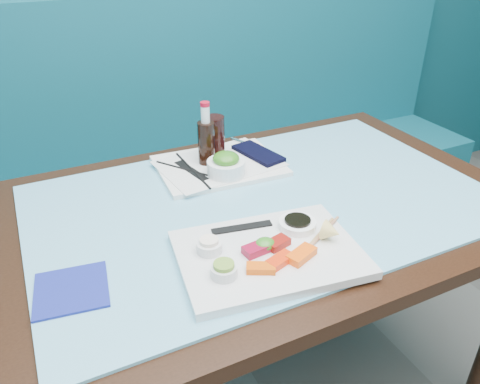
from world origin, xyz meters
name	(u,v)px	position (x,y,z in m)	size (l,w,h in m)	color
booth_bench	(173,188)	(0.00, 2.29, 0.37)	(3.00, 0.56, 1.17)	#0F515F
dining_table	(263,228)	(0.00, 1.45, 0.67)	(1.40, 0.90, 0.75)	black
glass_top	(264,201)	(0.00, 1.45, 0.75)	(1.22, 0.76, 0.01)	#68B2D0
sashimi_plate	(269,254)	(-0.11, 1.22, 0.77)	(0.40, 0.29, 0.02)	silver
salmon_left	(261,268)	(-0.16, 1.17, 0.79)	(0.06, 0.03, 0.01)	#EC5309
salmon_mid	(280,260)	(-0.11, 1.17, 0.79)	(0.06, 0.03, 0.02)	red
salmon_right	(302,255)	(-0.06, 1.17, 0.79)	(0.07, 0.03, 0.02)	#FF540A
tuna_left	(256,249)	(-0.14, 1.23, 0.79)	(0.06, 0.03, 0.02)	maroon
tuna_right	(278,243)	(-0.09, 1.23, 0.79)	(0.05, 0.03, 0.02)	maroon
seaweed_garnish	(265,244)	(-0.12, 1.23, 0.79)	(0.05, 0.04, 0.03)	#2F7A1C
ramekin_wasabi	(224,271)	(-0.24, 1.19, 0.79)	(0.06, 0.06, 0.02)	silver
wasabi_fill	(224,265)	(-0.24, 1.19, 0.81)	(0.04, 0.04, 0.01)	olive
ramekin_ginger	(209,247)	(-0.23, 1.28, 0.79)	(0.06, 0.06, 0.02)	silver
ginger_fill	(209,241)	(-0.23, 1.28, 0.81)	(0.04, 0.04, 0.01)	#FFE7D1
soy_dish	(297,224)	(-0.01, 1.27, 0.79)	(0.09, 0.09, 0.02)	white
soy_fill	(298,220)	(-0.01, 1.27, 0.80)	(0.06, 0.06, 0.01)	black
lemon_wedge	(332,232)	(0.03, 1.19, 0.80)	(0.05, 0.05, 0.04)	#F8DA75
chopstick_sleeve	(242,227)	(-0.13, 1.33, 0.78)	(0.15, 0.02, 0.00)	black
wooden_chopstick_a	(314,240)	(0.00, 1.21, 0.78)	(0.01, 0.01, 0.21)	#A4814D
wooden_chopstick_b	(318,239)	(0.01, 1.21, 0.78)	(0.01, 0.01, 0.22)	#A8704F
serving_tray	(219,166)	(-0.03, 1.68, 0.76)	(0.37, 0.28, 0.01)	white
paper_placemat	(219,163)	(-0.03, 1.68, 0.77)	(0.35, 0.25, 0.00)	silver
seaweed_bowl	(226,168)	(-0.04, 1.61, 0.79)	(0.11, 0.11, 0.04)	white
seaweed_salad	(226,159)	(-0.04, 1.61, 0.82)	(0.08, 0.08, 0.04)	#31751B
cola_glass	(214,137)	(-0.02, 1.74, 0.84)	(0.06, 0.06, 0.13)	black
navy_pouch	(258,153)	(0.10, 1.68, 0.78)	(0.08, 0.18, 0.01)	black
fork	(242,142)	(0.10, 1.79, 0.78)	(0.01, 0.01, 0.09)	white
black_chopstick_a	(190,171)	(-0.13, 1.67, 0.77)	(0.01, 0.01, 0.24)	black
black_chopstick_b	(192,170)	(-0.12, 1.67, 0.78)	(0.01, 0.01, 0.26)	black
tray_sleeve	(191,171)	(-0.13, 1.67, 0.77)	(0.03, 0.15, 0.00)	black
cola_bottle_body	(206,145)	(-0.06, 1.70, 0.83)	(0.05, 0.05, 0.15)	black
cola_bottle_neck	(205,114)	(-0.06, 1.70, 0.93)	(0.03, 0.03, 0.05)	white
cola_bottle_cap	(205,104)	(-0.06, 1.70, 0.96)	(0.03, 0.03, 0.01)	#B80B22
blue_napkin	(71,290)	(-0.53, 1.30, 0.76)	(0.15, 0.15, 0.01)	navy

